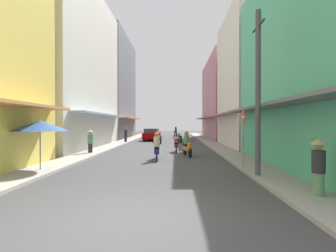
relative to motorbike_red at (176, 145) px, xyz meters
name	(u,v)px	position (x,y,z in m)	size (l,w,h in m)	color
ground_plane	(164,145)	(-1.11, 5.67, -0.50)	(96.75, 96.75, 0.00)	#424244
sidewalk_left	(115,144)	(-5.81, 5.67, -0.44)	(1.59, 51.98, 0.12)	#ADA89E
sidewalk_right	(214,145)	(3.58, 5.67, -0.44)	(1.59, 51.98, 0.12)	#9E9991
building_left_mid	(64,69)	(-9.60, 3.18, 6.20)	(7.05, 13.35, 13.43)	silver
building_left_far	(107,88)	(-9.60, 16.31, 6.46)	(7.05, 12.03, 13.94)	slate
building_right_mid	(260,81)	(7.37, 4.12, 5.27)	(7.05, 8.89, 11.56)	silver
building_right_far	(229,100)	(7.37, 16.45, 4.86)	(7.05, 13.77, 10.74)	#B7727F
motorbike_red	(176,145)	(0.00, 0.00, 0.00)	(0.55, 1.81, 0.96)	black
motorbike_silver	(175,132)	(-0.06, 19.75, 0.20)	(0.65, 1.78, 1.58)	black
motorbike_blue	(157,147)	(-1.11, -3.83, 0.20)	(0.55, 1.81, 1.58)	black
motorbike_maroon	(159,139)	(-1.77, 7.45, 0.00)	(0.73, 1.75, 0.96)	black
motorbike_orange	(187,145)	(0.69, -2.19, 0.20)	(0.65, 1.78, 1.58)	black
motorbike_green	(180,138)	(0.39, 8.66, 0.00)	(0.60, 1.79, 0.96)	black
parked_car	(152,134)	(-2.92, 12.08, 0.24)	(1.96, 4.18, 1.45)	#8C0000
pedestrian_midway	(90,140)	(-5.73, -1.45, 0.43)	(0.44, 0.44, 1.66)	#262628
pedestrian_far	(319,165)	(3.81, -10.86, 0.43)	(0.44, 0.44, 1.65)	#598C59
pedestrian_crossing	(126,135)	(-5.34, 8.20, 0.32)	(0.34, 0.34, 1.65)	#262628
vendor_umbrella	(40,126)	(-5.77, -7.41, 1.46)	(2.24, 2.24, 2.19)	#99999E
utility_pole	(258,92)	(3.04, -8.30, 2.72)	(0.20, 1.20, 6.29)	#4C4C4F
street_sign_no_entry	(243,131)	(2.94, -6.68, 1.21)	(0.07, 0.60, 2.65)	gray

